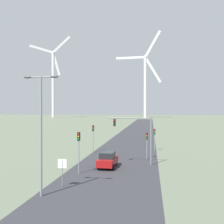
{
  "coord_description": "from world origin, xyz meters",
  "views": [
    {
      "loc": [
        4.15,
        -10.61,
        6.83
      ],
      "look_at": [
        0.0,
        17.09,
        6.53
      ],
      "focal_mm": 42.0,
      "sensor_mm": 36.0,
      "label": 1
    }
  ],
  "objects_px": {
    "stop_sign_near": "(62,167)",
    "traffic_light_post_near_left": "(79,143)",
    "traffic_light_post_near_right": "(147,140)",
    "wind_turbine_far_left": "(53,78)",
    "car_approaching": "(108,160)",
    "streetlamp": "(41,121)",
    "traffic_light_mast_overhead": "(135,130)",
    "wind_turbine_left": "(145,80)",
    "traffic_light_post_mid_left": "(93,133)",
    "traffic_light_post_mid_right": "(155,135)"
  },
  "relations": [
    {
      "from": "traffic_light_post_mid_right",
      "to": "traffic_light_post_near_left",
      "type": "bearing_deg",
      "value": -115.84
    },
    {
      "from": "streetlamp",
      "to": "car_approaching",
      "type": "distance_m",
      "value": 12.41
    },
    {
      "from": "traffic_light_post_near_right",
      "to": "traffic_light_post_mid_left",
      "type": "height_order",
      "value": "traffic_light_post_mid_left"
    },
    {
      "from": "traffic_light_post_mid_left",
      "to": "wind_turbine_left",
      "type": "relative_size",
      "value": 0.06
    },
    {
      "from": "traffic_light_post_near_left",
      "to": "wind_turbine_far_left",
      "type": "xyz_separation_m",
      "value": [
        -72.11,
        178.54,
        28.96
      ]
    },
    {
      "from": "stop_sign_near",
      "to": "traffic_light_post_near_right",
      "type": "relative_size",
      "value": 0.68
    },
    {
      "from": "traffic_light_post_near_right",
      "to": "car_approaching",
      "type": "xyz_separation_m",
      "value": [
        -4.47,
        -6.01,
        -1.74
      ]
    },
    {
      "from": "traffic_light_post_near_right",
      "to": "traffic_light_post_mid_right",
      "type": "bearing_deg",
      "value": 81.21
    },
    {
      "from": "streetlamp",
      "to": "stop_sign_near",
      "type": "distance_m",
      "value": 5.02
    },
    {
      "from": "wind_turbine_left",
      "to": "stop_sign_near",
      "type": "bearing_deg",
      "value": -90.96
    },
    {
      "from": "traffic_light_post_near_right",
      "to": "traffic_light_post_mid_left",
      "type": "bearing_deg",
      "value": 154.09
    },
    {
      "from": "stop_sign_near",
      "to": "traffic_light_post_mid_left",
      "type": "bearing_deg",
      "value": 94.22
    },
    {
      "from": "wind_turbine_far_left",
      "to": "traffic_light_post_near_right",
      "type": "bearing_deg",
      "value": -64.93
    },
    {
      "from": "stop_sign_near",
      "to": "traffic_light_post_mid_right",
      "type": "height_order",
      "value": "traffic_light_post_mid_right"
    },
    {
      "from": "traffic_light_post_near_right",
      "to": "traffic_light_mast_overhead",
      "type": "relative_size",
      "value": 0.61
    },
    {
      "from": "traffic_light_post_mid_left",
      "to": "car_approaching",
      "type": "distance_m",
      "value": 11.12
    },
    {
      "from": "traffic_light_post_mid_right",
      "to": "traffic_light_mast_overhead",
      "type": "bearing_deg",
      "value": -102.31
    },
    {
      "from": "stop_sign_near",
      "to": "wind_turbine_left",
      "type": "relative_size",
      "value": 0.04
    },
    {
      "from": "traffic_light_post_mid_right",
      "to": "car_approaching",
      "type": "bearing_deg",
      "value": -112.75
    },
    {
      "from": "traffic_light_post_mid_right",
      "to": "traffic_light_mast_overhead",
      "type": "relative_size",
      "value": 0.6
    },
    {
      "from": "stop_sign_near",
      "to": "traffic_light_mast_overhead",
      "type": "height_order",
      "value": "traffic_light_mast_overhead"
    },
    {
      "from": "streetlamp",
      "to": "traffic_light_post_near_right",
      "type": "bearing_deg",
      "value": 64.7
    },
    {
      "from": "traffic_light_post_near_right",
      "to": "wind_turbine_far_left",
      "type": "bearing_deg",
      "value": 115.07
    },
    {
      "from": "traffic_light_post_near_left",
      "to": "traffic_light_post_mid_left",
      "type": "xyz_separation_m",
      "value": [
        -1.49,
        13.56,
        -0.08
      ]
    },
    {
      "from": "traffic_light_post_mid_left",
      "to": "car_approaching",
      "type": "height_order",
      "value": "traffic_light_post_mid_left"
    },
    {
      "from": "wind_turbine_far_left",
      "to": "wind_turbine_left",
      "type": "relative_size",
      "value": 1.0
    },
    {
      "from": "traffic_light_post_mid_right",
      "to": "car_approaching",
      "type": "distance_m",
      "value": 14.59
    },
    {
      "from": "traffic_light_post_mid_left",
      "to": "traffic_light_post_mid_right",
      "type": "distance_m",
      "value": 10.16
    },
    {
      "from": "streetlamp",
      "to": "traffic_light_mast_overhead",
      "type": "distance_m",
      "value": 14.55
    },
    {
      "from": "wind_turbine_left",
      "to": "traffic_light_post_mid_right",
      "type": "bearing_deg",
      "value": -88.17
    },
    {
      "from": "traffic_light_post_mid_right",
      "to": "wind_turbine_far_left",
      "type": "distance_m",
      "value": 182.97
    },
    {
      "from": "stop_sign_near",
      "to": "wind_turbine_far_left",
      "type": "relative_size",
      "value": 0.04
    },
    {
      "from": "traffic_light_post_near_right",
      "to": "car_approaching",
      "type": "height_order",
      "value": "traffic_light_post_near_right"
    },
    {
      "from": "streetlamp",
      "to": "wind_turbine_far_left",
      "type": "bearing_deg",
      "value": 110.94
    },
    {
      "from": "stop_sign_near",
      "to": "car_approaching",
      "type": "distance_m",
      "value": 8.68
    },
    {
      "from": "traffic_light_post_mid_right",
      "to": "wind_turbine_far_left",
      "type": "height_order",
      "value": "wind_turbine_far_left"
    },
    {
      "from": "traffic_light_post_near_left",
      "to": "wind_turbine_left",
      "type": "height_order",
      "value": "wind_turbine_left"
    },
    {
      "from": "streetlamp",
      "to": "wind_turbine_left",
      "type": "xyz_separation_m",
      "value": [
        3.9,
        186.08,
        23.72
      ]
    },
    {
      "from": "traffic_light_post_near_left",
      "to": "car_approaching",
      "type": "bearing_deg",
      "value": 53.6
    },
    {
      "from": "traffic_light_post_mid_right",
      "to": "traffic_light_mast_overhead",
      "type": "xyz_separation_m",
      "value": [
        -2.47,
        -11.3,
        1.7
      ]
    },
    {
      "from": "traffic_light_post_mid_left",
      "to": "car_approaching",
      "type": "relative_size",
      "value": 1.03
    },
    {
      "from": "streetlamp",
      "to": "car_approaching",
      "type": "height_order",
      "value": "streetlamp"
    },
    {
      "from": "wind_turbine_far_left",
      "to": "wind_turbine_left",
      "type": "xyz_separation_m",
      "value": [
        75.05,
        0.17,
        -2.51
      ]
    },
    {
      "from": "traffic_light_post_near_left",
      "to": "traffic_light_mast_overhead",
      "type": "bearing_deg",
      "value": 44.08
    },
    {
      "from": "traffic_light_post_near_left",
      "to": "wind_turbine_far_left",
      "type": "height_order",
      "value": "wind_turbine_far_left"
    },
    {
      "from": "car_approaching",
      "to": "stop_sign_near",
      "type": "bearing_deg",
      "value": -107.95
    },
    {
      "from": "traffic_light_post_near_left",
      "to": "traffic_light_mast_overhead",
      "type": "relative_size",
      "value": 0.74
    },
    {
      "from": "car_approaching",
      "to": "traffic_light_post_near_left",
      "type": "bearing_deg",
      "value": -126.4
    },
    {
      "from": "stop_sign_near",
      "to": "traffic_light_post_near_left",
      "type": "distance_m",
      "value": 5.02
    },
    {
      "from": "streetlamp",
      "to": "wind_turbine_far_left",
      "type": "xyz_separation_m",
      "value": [
        -71.15,
        185.91,
        26.23
      ]
    }
  ]
}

